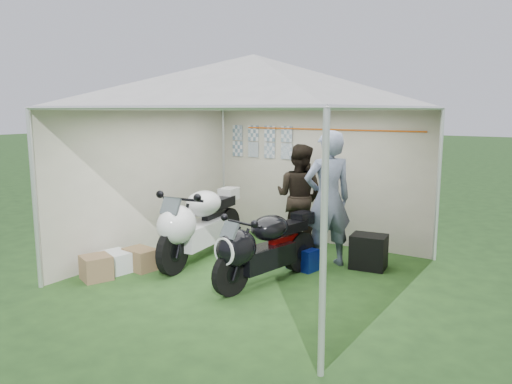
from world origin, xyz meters
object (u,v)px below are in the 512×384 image
(person_blue_jacket, at_px, (328,199))
(equipment_box, at_px, (369,252))
(person_dark_jacket, at_px, (299,196))
(crate_1, at_px, (96,268))
(crate_3, at_px, (140,259))
(paddock_stand, at_px, (303,259))
(crate_0, at_px, (117,262))
(motorcycle_black, at_px, (262,246))
(crate_2, at_px, (147,258))
(motorcycle_white, at_px, (198,222))
(canopy_tent, at_px, (255,87))

(person_blue_jacket, bearing_deg, equipment_box, 151.89)
(person_blue_jacket, bearing_deg, person_dark_jacket, -87.47)
(crate_1, height_order, crate_3, crate_1)
(paddock_stand, bearing_deg, equipment_box, 35.92)
(person_blue_jacket, distance_m, crate_0, 3.15)
(crate_3, bearing_deg, paddock_stand, 32.94)
(paddock_stand, height_order, crate_3, paddock_stand)
(crate_0, height_order, crate_3, crate_3)
(motorcycle_black, relative_size, crate_2, 6.34)
(crate_0, xyz_separation_m, crate_1, (0.03, -0.39, 0.02))
(person_dark_jacket, relative_size, crate_0, 4.02)
(motorcycle_white, distance_m, crate_1, 1.58)
(canopy_tent, xyz_separation_m, equipment_box, (1.29, 1.03, -2.33))
(equipment_box, height_order, crate_2, equipment_box)
(equipment_box, relative_size, crate_0, 1.15)
(equipment_box, distance_m, crate_1, 3.83)
(person_dark_jacket, bearing_deg, crate_1, 59.94)
(canopy_tent, height_order, motorcycle_black, canopy_tent)
(motorcycle_white, bearing_deg, motorcycle_black, -20.91)
(motorcycle_white, bearing_deg, crate_2, -139.47)
(canopy_tent, relative_size, motorcycle_white, 2.55)
(motorcycle_black, xyz_separation_m, equipment_box, (0.94, 1.41, -0.27))
(canopy_tent, xyz_separation_m, person_blue_jacket, (0.73, 0.82, -1.58))
(canopy_tent, distance_m, crate_3, 2.93)
(canopy_tent, relative_size, person_blue_jacket, 2.84)
(person_dark_jacket, distance_m, person_blue_jacket, 1.05)
(motorcycle_black, distance_m, person_blue_jacket, 1.34)
(crate_2, bearing_deg, crate_1, -99.75)
(person_dark_jacket, distance_m, crate_0, 3.06)
(canopy_tent, bearing_deg, person_blue_jacket, 48.49)
(motorcycle_white, relative_size, crate_1, 6.04)
(equipment_box, relative_size, crate_1, 1.35)
(person_dark_jacket, bearing_deg, crate_2, 54.17)
(crate_3, bearing_deg, crate_1, -106.46)
(motorcycle_black, xyz_separation_m, crate_1, (-1.99, -1.06, -0.36))
(person_dark_jacket, height_order, crate_3, person_dark_jacket)
(motorcycle_white, xyz_separation_m, crate_3, (-0.46, -0.74, -0.46))
(canopy_tent, height_order, crate_0, canopy_tent)
(person_dark_jacket, bearing_deg, canopy_tent, 91.24)
(person_dark_jacket, bearing_deg, motorcycle_black, 101.31)
(paddock_stand, xyz_separation_m, crate_1, (-2.15, -1.91, 0.01))
(person_blue_jacket, bearing_deg, crate_3, -11.85)
(motorcycle_white, height_order, person_blue_jacket, person_blue_jacket)
(paddock_stand, bearing_deg, person_dark_jacket, 120.86)
(paddock_stand, bearing_deg, crate_3, -147.06)
(canopy_tent, xyz_separation_m, person_dark_jacket, (-0.08, 1.47, -1.71))
(canopy_tent, bearing_deg, motorcycle_white, -176.37)
(canopy_tent, xyz_separation_m, paddock_stand, (0.52, 0.47, -2.42))
(paddock_stand, distance_m, person_dark_jacket, 1.37)
(motorcycle_black, distance_m, crate_3, 1.89)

